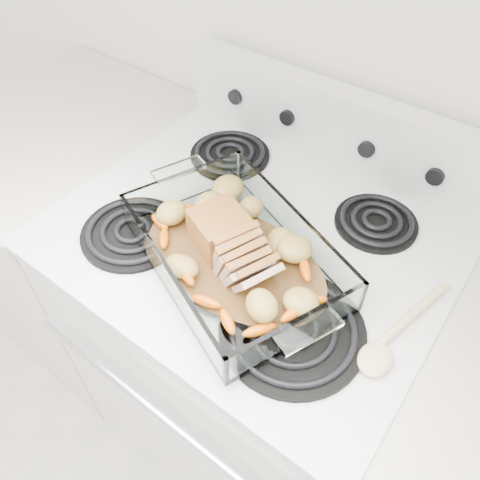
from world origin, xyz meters
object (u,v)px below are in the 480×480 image
Objects in this scene: electric_range at (252,343)px; pork_roast at (225,243)px; baking_dish at (234,256)px; counter_left at (91,240)px.

electric_range is 0.52m from pork_roast.
pork_roast is at bearing -87.46° from electric_range.
baking_dish is at bearing -77.35° from electric_range.
baking_dish is at bearing -8.69° from counter_left.
electric_range is 0.67m from counter_left.
baking_dish is 2.08× the size of pork_roast.
electric_range is at bearing 124.89° from baking_dish.
pork_roast is (-0.02, 0.00, 0.02)m from baking_dish.
counter_left is 2.26× the size of baking_dish.
electric_range is 1.20× the size of counter_left.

